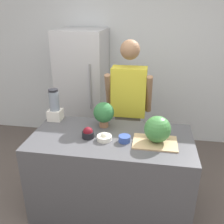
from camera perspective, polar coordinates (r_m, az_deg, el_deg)
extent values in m
cube|color=silver|center=(4.00, 4.10, 11.65)|extent=(8.00, 0.06, 2.60)
cube|color=#4C4C51|center=(2.74, -0.14, -13.76)|extent=(1.62, 0.81, 0.88)
cube|color=#B7B7BC|center=(3.83, -6.48, 4.83)|extent=(0.67, 0.71, 1.79)
cylinder|color=gray|center=(3.39, -5.00, 5.63)|extent=(0.02, 0.02, 0.63)
cube|color=gray|center=(3.32, 3.55, -7.11)|extent=(0.31, 0.18, 0.84)
cube|color=gold|center=(3.03, 3.88, 4.68)|extent=(0.41, 0.22, 0.59)
sphere|color=#936B4C|center=(2.91, 4.15, 14.02)|extent=(0.23, 0.23, 0.23)
cylinder|color=#936B4C|center=(3.02, -0.78, 4.51)|extent=(0.07, 0.24, 0.50)
cylinder|color=#936B4C|center=(2.98, 8.44, 3.97)|extent=(0.07, 0.24, 0.50)
cube|color=tan|center=(2.42, 9.78, -6.86)|extent=(0.42, 0.30, 0.01)
sphere|color=#3D7F3D|center=(2.38, 10.36, -3.89)|extent=(0.25, 0.25, 0.25)
cylinder|color=black|center=(2.48, -5.50, -5.18)|extent=(0.12, 0.12, 0.06)
sphere|color=maroon|center=(2.47, -5.52, -4.52)|extent=(0.10, 0.10, 0.10)
cylinder|color=white|center=(2.43, -1.75, -5.94)|extent=(0.15, 0.15, 0.05)
sphere|color=white|center=(2.42, -1.76, -5.46)|extent=(0.07, 0.07, 0.07)
cylinder|color=#334C9E|center=(2.40, 2.87, -6.13)|extent=(0.11, 0.11, 0.06)
cube|color=silver|center=(2.92, -12.81, -0.60)|extent=(0.15, 0.15, 0.12)
cylinder|color=gray|center=(2.85, -13.10, 2.52)|extent=(0.11, 0.11, 0.22)
cylinder|color=black|center=(2.82, -13.32, 4.83)|extent=(0.11, 0.11, 0.02)
cylinder|color=#996647|center=(2.69, -1.86, -2.62)|extent=(0.10, 0.10, 0.07)
sphere|color=#2D6B38|center=(2.64, -1.89, -0.08)|extent=(0.22, 0.22, 0.22)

